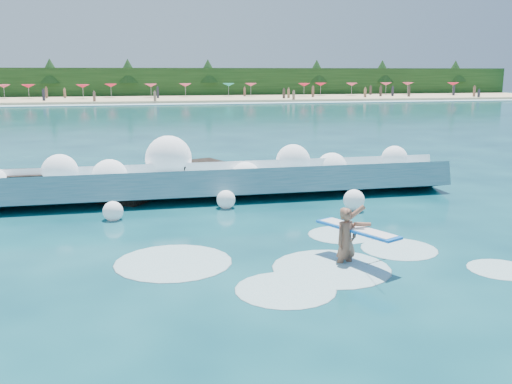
% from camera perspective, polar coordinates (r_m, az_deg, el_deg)
% --- Properties ---
extents(ground, '(200.00, 200.00, 0.00)m').
position_cam_1_polar(ground, '(13.38, -4.37, -7.07)').
color(ground, '#07323F').
rests_on(ground, ground).
extents(beach, '(140.00, 20.00, 0.40)m').
position_cam_1_polar(beach, '(90.63, -11.96, 9.06)').
color(beach, tan).
rests_on(beach, ground).
extents(wet_band, '(140.00, 5.00, 0.08)m').
position_cam_1_polar(wet_band, '(79.66, -11.77, 8.59)').
color(wet_band, silver).
rests_on(wet_band, ground).
extents(treeline, '(140.00, 4.00, 5.00)m').
position_cam_1_polar(treeline, '(100.55, -12.14, 10.62)').
color(treeline, black).
rests_on(treeline, ground).
extents(breaking_wave, '(17.48, 2.75, 1.51)m').
position_cam_1_polar(breaking_wave, '(20.27, -4.94, 1.02)').
color(breaking_wave, teal).
rests_on(breaking_wave, ground).
extents(rock_cluster, '(7.94, 3.19, 1.28)m').
position_cam_1_polar(rock_cluster, '(20.74, -14.16, 0.61)').
color(rock_cluster, black).
rests_on(rock_cluster, ground).
extents(surfer_with_board, '(1.38, 2.81, 1.61)m').
position_cam_1_polar(surfer_with_board, '(13.24, 9.26, -4.69)').
color(surfer_with_board, '#8C5841').
rests_on(surfer_with_board, ground).
extents(wave_spray, '(15.34, 5.07, 2.17)m').
position_cam_1_polar(wave_spray, '(20.27, -6.26, 2.28)').
color(wave_spray, white).
rests_on(wave_spray, ground).
extents(surf_foam, '(9.25, 5.46, 0.14)m').
position_cam_1_polar(surf_foam, '(13.33, 3.61, -7.13)').
color(surf_foam, silver).
rests_on(surf_foam, ground).
extents(beach_umbrellas, '(111.32, 6.71, 0.50)m').
position_cam_1_polar(beach_umbrellas, '(93.38, -12.07, 10.39)').
color(beach_umbrellas, '#D23E5D').
rests_on(beach_umbrellas, ground).
extents(beachgoers, '(99.04, 12.82, 1.94)m').
position_cam_1_polar(beachgoers, '(88.16, -7.54, 9.72)').
color(beachgoers, '#3F332D').
rests_on(beachgoers, ground).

